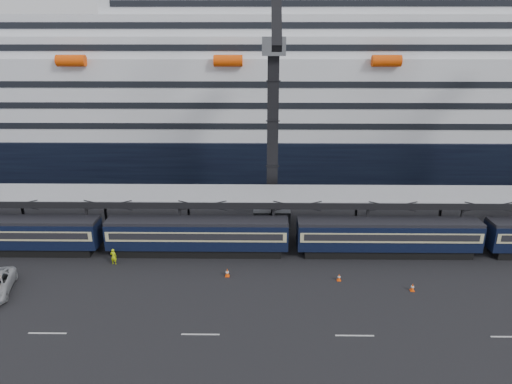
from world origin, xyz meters
TOP-DOWN VIEW (x-y plane):
  - ground at (0.00, 0.00)m, footprint 260.00×260.00m
  - train at (-4.65, 10.00)m, footprint 133.05×3.00m
  - canopy at (0.00, 14.00)m, footprint 130.00×6.25m
  - cruise_ship at (-1.08, 45.99)m, footprint 214.09×28.84m
  - crane_dark_near at (-20.00, 18.59)m, footprint 4.50×17.75m
  - worker at (-36.28, 7.50)m, footprint 0.65×0.46m
  - traffic_cone_b at (-24.56, 5.14)m, footprint 0.43×0.43m
  - traffic_cone_c at (-7.48, 2.69)m, footprint 0.39×0.39m
  - traffic_cone_d at (-13.88, 4.45)m, footprint 0.37×0.37m

SIDE VIEW (x-z plane):
  - ground at x=0.00m, z-range 0.00..0.00m
  - traffic_cone_d at x=-13.88m, z-range 0.00..0.74m
  - traffic_cone_c at x=-7.48m, z-range -0.01..0.78m
  - traffic_cone_b at x=-24.56m, z-range -0.01..0.85m
  - worker at x=-36.28m, z-range 0.00..1.69m
  - train at x=-4.65m, z-range 0.18..4.23m
  - canopy at x=0.00m, z-range 2.49..8.01m
  - crane_dark_near at x=-20.00m, z-range -5.61..29.47m
  - cruise_ship at x=-1.08m, z-range -4.66..29.34m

